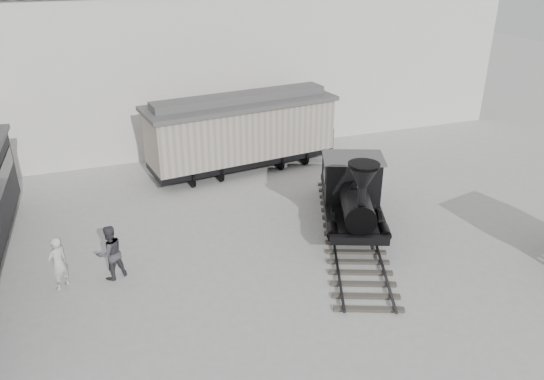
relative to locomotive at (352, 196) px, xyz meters
name	(u,v)px	position (x,y,z in m)	size (l,w,h in m)	color
ground	(337,293)	(-2.51, -3.90, -1.29)	(90.00, 90.00, 0.00)	#9E9E9B
north_wall	(213,43)	(-2.51, 11.08, 4.26)	(34.00, 2.51, 11.00)	silver
locomotive	(352,196)	(0.00, 0.00, 0.00)	(5.66, 10.00, 3.50)	#3E3A34
boxcar	(241,130)	(-2.27, 7.22, 0.71)	(9.60, 4.09, 3.81)	black
visitor_a	(58,263)	(-10.78, -0.58, -0.37)	(0.67, 0.44, 1.85)	beige
visitor_b	(110,253)	(-9.17, -0.53, -0.33)	(0.93, 0.73, 1.92)	#3E3D43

